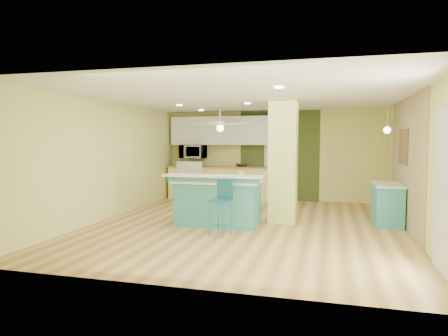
{
  "coord_description": "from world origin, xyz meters",
  "views": [
    {
      "loc": [
        1.57,
        -7.67,
        1.68
      ],
      "look_at": [
        -0.58,
        0.4,
        1.1
      ],
      "focal_mm": 32.0,
      "sensor_mm": 36.0,
      "label": 1
    }
  ],
  "objects_px": {
    "side_counter": "(387,203)",
    "canister": "(241,176)",
    "peninsula": "(218,201)",
    "bar_stool": "(222,198)",
    "fruit_bowl": "(241,165)"
  },
  "relations": [
    {
      "from": "peninsula",
      "to": "canister",
      "type": "distance_m",
      "value": 0.68
    },
    {
      "from": "fruit_bowl",
      "to": "canister",
      "type": "xyz_separation_m",
      "value": [
        0.69,
        -3.17,
        -0.01
      ]
    },
    {
      "from": "side_counter",
      "to": "fruit_bowl",
      "type": "bearing_deg",
      "value": 146.74
    },
    {
      "from": "peninsula",
      "to": "bar_stool",
      "type": "xyz_separation_m",
      "value": [
        0.3,
        -0.79,
        0.18
      ]
    },
    {
      "from": "side_counter",
      "to": "canister",
      "type": "xyz_separation_m",
      "value": [
        -2.83,
        -0.86,
        0.56
      ]
    },
    {
      "from": "bar_stool",
      "to": "side_counter",
      "type": "xyz_separation_m",
      "value": [
        2.95,
        1.8,
        -0.25
      ]
    },
    {
      "from": "peninsula",
      "to": "canister",
      "type": "relative_size",
      "value": 11.85
    },
    {
      "from": "side_counter",
      "to": "fruit_bowl",
      "type": "xyz_separation_m",
      "value": [
        -3.52,
        2.31,
        0.57
      ]
    },
    {
      "from": "fruit_bowl",
      "to": "canister",
      "type": "relative_size",
      "value": 2.11
    },
    {
      "from": "peninsula",
      "to": "bar_stool",
      "type": "height_order",
      "value": "peninsula"
    },
    {
      "from": "bar_stool",
      "to": "side_counter",
      "type": "relative_size",
      "value": 0.78
    },
    {
      "from": "fruit_bowl",
      "to": "bar_stool",
      "type": "bearing_deg",
      "value": -82.2
    },
    {
      "from": "bar_stool",
      "to": "peninsula",
      "type": "bearing_deg",
      "value": 129.06
    },
    {
      "from": "bar_stool",
      "to": "fruit_bowl",
      "type": "bearing_deg",
      "value": 115.8
    },
    {
      "from": "peninsula",
      "to": "canister",
      "type": "xyz_separation_m",
      "value": [
        0.43,
        0.15,
        0.5
      ]
    }
  ]
}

